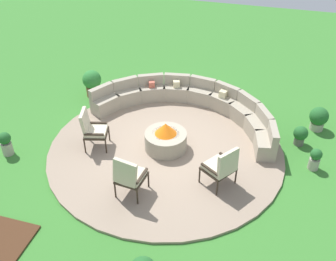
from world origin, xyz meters
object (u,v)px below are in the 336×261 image
Objects in this scene: lounge_chair_back_left at (222,166)px; curved_stone_bench at (192,104)px; fire_pit at (166,139)px; potted_plant_1 at (319,118)px; lounge_chair_front_left at (92,128)px; potted_plant_2 at (6,143)px; potted_plant_0 at (300,135)px; potted_plant_3 at (92,82)px; potted_plant_5 at (315,158)px; lounge_chair_front_right at (129,175)px.

curved_stone_bench is at bearing 59.24° from lounge_chair_back_left.
fire_pit reaches higher than potted_plant_1.
lounge_chair_front_left is at bearing -165.93° from fire_pit.
potted_plant_2 is (-7.22, -3.19, -0.01)m from potted_plant_1.
lounge_chair_front_left is at bearing -132.55° from curved_stone_bench.
potted_plant_0 is 0.92m from potted_plant_1.
potted_plant_1 is 6.43m from potted_plant_3.
curved_stone_bench is 5.09× the size of lounge_chair_back_left.
potted_plant_3 is at bearing 172.70° from potted_plant_0.
lounge_chair_front_left reaches higher than lounge_chair_back_left.
lounge_chair_back_left is 2.33m from potted_plant_5.
fire_pit reaches higher than potted_plant_2.
potted_plant_3 reaches higher than potted_plant_0.
fire_pit is 1.66× the size of potted_plant_2.
potted_plant_3 is at bearing 145.83° from fire_pit.
lounge_chair_front_right reaches higher than potted_plant_3.
potted_plant_2 reaches higher than potted_plant_0.
curved_stone_bench is at bearing 81.52° from fire_pit.
potted_plant_2 is at bearing -160.67° from potted_plant_0.
potted_plant_5 is (1.97, 1.21, -0.30)m from lounge_chair_back_left.
lounge_chair_back_left reaches higher than potted_plant_0.
lounge_chair_back_left is at bearing -33.21° from potted_plant_3.
lounge_chair_front_left reaches higher than potted_plant_2.
potted_plant_5 is (7.12, 1.51, -0.04)m from potted_plant_2.
curved_stone_bench is 6.18× the size of potted_plant_3.
potted_plant_3 reaches higher than potted_plant_1.
potted_plant_1 is 0.79× the size of potted_plant_3.
potted_plant_0 is 7.19m from potted_plant_2.
fire_pit is at bearing -151.12° from potted_plant_1.
lounge_chair_front_right is 5.36m from potted_plant_1.
potted_plant_5 is at bearing -14.54° from potted_plant_3.
lounge_chair_front_right is at bearing -54.94° from potted_plant_3.
potted_plant_0 is at bearing -10.77° from curved_stone_bench.
lounge_chair_front_left is 5.82m from potted_plant_1.
curved_stone_bench is at bearing 87.57° from lounge_chair_front_right.
lounge_chair_front_left reaches higher than potted_plant_0.
lounge_chair_front_left is at bearing 143.69° from lounge_chair_front_right.
potted_plant_1 is (3.58, 1.98, 0.01)m from fire_pit.
lounge_chair_front_right is 3.43m from potted_plant_2.
potted_plant_3 is (-4.36, 2.85, -0.14)m from lounge_chair_back_left.
lounge_chair_back_left is (1.25, -2.63, 0.24)m from curved_stone_bench.
fire_pit is 3.36m from potted_plant_0.
lounge_chair_front_left is at bearing 115.18° from lounge_chair_back_left.
lounge_chair_front_left reaches higher than potted_plant_1.
lounge_chair_front_right is 4.50m from potted_plant_0.
fire_pit is 1.73m from curved_stone_bench.
potted_plant_3 is (-6.43, -0.04, 0.11)m from potted_plant_1.
curved_stone_bench is 2.93m from lounge_chair_back_left.
lounge_chair_front_left is 1.58× the size of potted_plant_1.
lounge_chair_front_right reaches higher than potted_plant_2.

